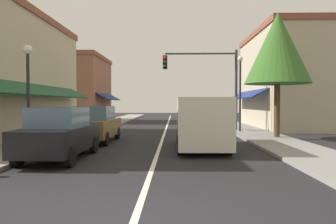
{
  "coord_description": "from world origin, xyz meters",
  "views": [
    {
      "loc": [
        0.66,
        -4.54,
        1.9
      ],
      "look_at": [
        0.26,
        13.72,
        1.39
      ],
      "focal_mm": 33.43,
      "sensor_mm": 36.0,
      "label": 1
    }
  ],
  "objects_px": {
    "parked_car_second_left": "(96,124)",
    "tree_right_near": "(278,48)",
    "traffic_signal_mast_arm": "(210,76)",
    "van_in_lane": "(201,121)",
    "street_lamp_right_mid": "(240,81)",
    "parked_car_nearest_left": "(60,133)",
    "street_lamp_left_near": "(28,78)"
  },
  "relations": [
    {
      "from": "van_in_lane",
      "to": "parked_car_nearest_left",
      "type": "bearing_deg",
      "value": -152.55
    },
    {
      "from": "parked_car_nearest_left",
      "to": "van_in_lane",
      "type": "bearing_deg",
      "value": 27.56
    },
    {
      "from": "traffic_signal_mast_arm",
      "to": "street_lamp_right_mid",
      "type": "distance_m",
      "value": 2.17
    },
    {
      "from": "parked_car_nearest_left",
      "to": "tree_right_near",
      "type": "height_order",
      "value": "tree_right_near"
    },
    {
      "from": "street_lamp_left_near",
      "to": "parked_car_second_left",
      "type": "bearing_deg",
      "value": 55.7
    },
    {
      "from": "parked_car_second_left",
      "to": "street_lamp_left_near",
      "type": "distance_m",
      "value": 4.02
    },
    {
      "from": "parked_car_nearest_left",
      "to": "traffic_signal_mast_arm",
      "type": "relative_size",
      "value": 0.74
    },
    {
      "from": "van_in_lane",
      "to": "tree_right_near",
      "type": "relative_size",
      "value": 0.77
    },
    {
      "from": "traffic_signal_mast_arm",
      "to": "street_lamp_right_mid",
      "type": "xyz_separation_m",
      "value": [
        1.79,
        -1.13,
        -0.48
      ]
    },
    {
      "from": "parked_car_second_left",
      "to": "van_in_lane",
      "type": "distance_m",
      "value": 5.37
    },
    {
      "from": "parked_car_second_left",
      "to": "street_lamp_right_mid",
      "type": "height_order",
      "value": "street_lamp_right_mid"
    },
    {
      "from": "street_lamp_right_mid",
      "to": "parked_car_second_left",
      "type": "bearing_deg",
      "value": -148.58
    },
    {
      "from": "parked_car_second_left",
      "to": "traffic_signal_mast_arm",
      "type": "bearing_deg",
      "value": 44.59
    },
    {
      "from": "van_in_lane",
      "to": "street_lamp_right_mid",
      "type": "bearing_deg",
      "value": 66.05
    },
    {
      "from": "parked_car_second_left",
      "to": "parked_car_nearest_left",
      "type": "bearing_deg",
      "value": -89.9
    },
    {
      "from": "tree_right_near",
      "to": "street_lamp_right_mid",
      "type": "bearing_deg",
      "value": 109.64
    },
    {
      "from": "parked_car_second_left",
      "to": "traffic_signal_mast_arm",
      "type": "distance_m",
      "value": 9.16
    },
    {
      "from": "parked_car_second_left",
      "to": "van_in_lane",
      "type": "relative_size",
      "value": 0.79
    },
    {
      "from": "parked_car_second_left",
      "to": "traffic_signal_mast_arm",
      "type": "relative_size",
      "value": 0.75
    },
    {
      "from": "street_lamp_right_mid",
      "to": "traffic_signal_mast_arm",
      "type": "bearing_deg",
      "value": 147.63
    },
    {
      "from": "van_in_lane",
      "to": "traffic_signal_mast_arm",
      "type": "bearing_deg",
      "value": 80.84
    },
    {
      "from": "parked_car_second_left",
      "to": "van_in_lane",
      "type": "bearing_deg",
      "value": -22.05
    },
    {
      "from": "parked_car_nearest_left",
      "to": "street_lamp_right_mid",
      "type": "relative_size",
      "value": 0.83
    },
    {
      "from": "traffic_signal_mast_arm",
      "to": "tree_right_near",
      "type": "xyz_separation_m",
      "value": [
        3.02,
        -4.57,
        1.02
      ]
    },
    {
      "from": "parked_car_second_left",
      "to": "tree_right_near",
      "type": "distance_m",
      "value": 10.16
    },
    {
      "from": "parked_car_second_left",
      "to": "tree_right_near",
      "type": "relative_size",
      "value": 0.61
    },
    {
      "from": "street_lamp_left_near",
      "to": "street_lamp_right_mid",
      "type": "height_order",
      "value": "street_lamp_right_mid"
    },
    {
      "from": "traffic_signal_mast_arm",
      "to": "street_lamp_left_near",
      "type": "height_order",
      "value": "traffic_signal_mast_arm"
    },
    {
      "from": "parked_car_second_left",
      "to": "van_in_lane",
      "type": "xyz_separation_m",
      "value": [
        4.95,
        -2.06,
        0.27
      ]
    },
    {
      "from": "parked_car_nearest_left",
      "to": "parked_car_second_left",
      "type": "distance_m",
      "value": 4.67
    },
    {
      "from": "traffic_signal_mast_arm",
      "to": "tree_right_near",
      "type": "height_order",
      "value": "tree_right_near"
    },
    {
      "from": "traffic_signal_mast_arm",
      "to": "street_lamp_right_mid",
      "type": "relative_size",
      "value": 1.12
    }
  ]
}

